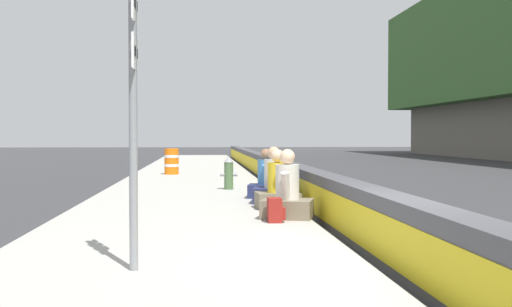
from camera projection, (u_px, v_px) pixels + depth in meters
ground_plane at (403, 271)px, 7.36m from camera, size 160.00×160.00×0.00m
sidewalk_strip at (172, 269)px, 7.13m from camera, size 80.00×4.40×0.14m
jersey_barrier at (403, 235)px, 7.35m from camera, size 76.00×0.45×0.85m
route_sign_post at (133, 72)px, 6.70m from camera, size 0.44×0.09×3.60m
fire_hydrant at (229, 173)px, 16.91m from camera, size 0.26×0.46×0.88m
seated_person_foreground at (287, 196)px, 11.05m from camera, size 0.93×1.02×1.19m
seated_person_middle at (278, 190)px, 12.51m from camera, size 0.75×0.87×1.16m
seated_person_rear at (274, 185)px, 13.52m from camera, size 0.86×0.96×1.19m
seated_person_far at (266, 182)px, 14.68m from camera, size 0.81×0.91×1.13m
backpack at (275, 210)px, 10.51m from camera, size 0.32×0.28×0.40m
construction_barrel at (172, 161)px, 23.52m from camera, size 0.54×0.54×0.95m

